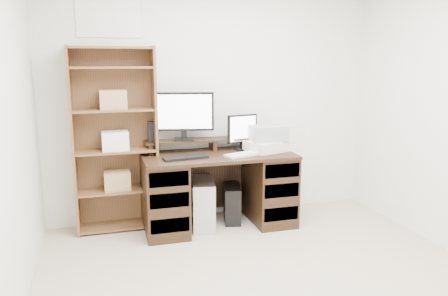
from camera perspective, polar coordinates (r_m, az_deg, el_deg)
name	(u,v)px	position (r m, az deg, el deg)	size (l,w,h in m)	color
room	(296,128)	(2.76, 9.34, 2.53)	(3.54, 4.04, 2.54)	#B9A88F
desk	(218,188)	(4.44, -0.77, -5.30)	(1.50, 0.70, 0.75)	black
riser_shelf	(213,141)	(4.53, -1.48, 0.94)	(1.40, 0.22, 0.12)	black
monitor_wide	(184,113)	(4.42, -5.30, 4.51)	(0.60, 0.21, 0.48)	black
monitor_small	(242,131)	(4.53, 2.42, 2.28)	(0.33, 0.15, 0.37)	black
speaker	(152,132)	(4.38, -9.39, 2.11)	(0.08, 0.08, 0.20)	black
keyboard_black	(185,158)	(4.15, -5.06, -1.25)	(0.43, 0.14, 0.02)	black
keyboard_white	(247,154)	(4.30, 3.06, -0.77)	(0.47, 0.14, 0.02)	silver
mouse	(274,151)	(4.41, 6.52, -0.45)	(0.08, 0.06, 0.03)	silver
printer	(268,146)	(4.51, 5.77, 0.30)	(0.42, 0.32, 0.11)	beige
basket	(268,133)	(4.48, 5.81, 1.93)	(0.36, 0.26, 0.15)	#90969A
tower_silver	(203,203)	(4.45, -2.79, -7.25)	(0.22, 0.49, 0.49)	#B3B5BA
tower_black	(232,203)	(4.62, 1.06, -7.24)	(0.25, 0.41, 0.38)	black
bookshelf	(115,138)	(4.38, -14.04, 1.22)	(0.80, 0.30, 1.80)	brown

